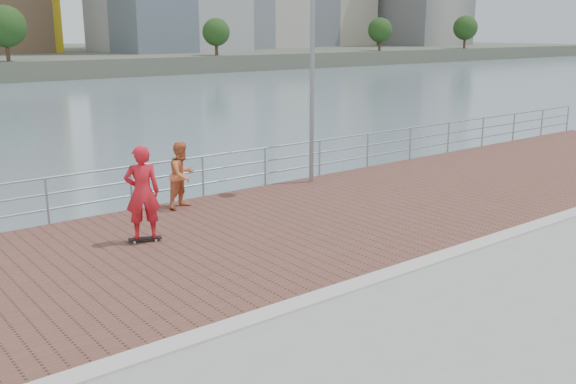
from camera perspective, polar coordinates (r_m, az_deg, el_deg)
brick_lane at (r=14.07m, az=-4.03°, el=-3.83°), size 40.00×6.80×0.02m
curb at (r=11.43m, az=6.25°, el=-8.14°), size 40.00×0.40×0.06m
guardrail at (r=16.72m, az=-10.62°, el=1.31°), size 39.06×0.06×1.13m
street_lamp at (r=17.97m, az=3.26°, el=15.53°), size 0.49×1.42×6.72m
skateboard at (r=13.90m, az=-12.60°, el=-4.07°), size 0.70×0.41×0.08m
skateboarder at (r=13.62m, az=-12.82°, el=-0.02°), size 0.84×0.70×1.98m
bystander at (r=16.15m, az=-9.38°, el=1.51°), size 0.98×0.87×1.67m
shoreline_trees at (r=88.31m, az=-21.80°, el=13.33°), size 169.95×5.04×6.71m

